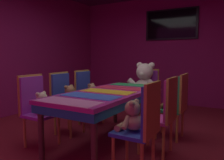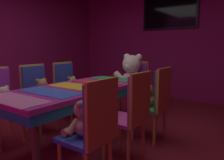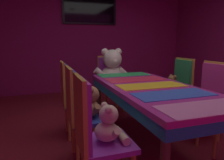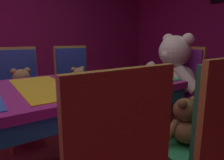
{
  "view_description": "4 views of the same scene",
  "coord_description": "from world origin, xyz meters",
  "px_view_note": "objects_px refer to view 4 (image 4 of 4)",
  "views": [
    {
      "loc": [
        1.66,
        -2.73,
        1.24
      ],
      "look_at": [
        -0.23,
        0.52,
        0.85
      ],
      "focal_mm": 36.29,
      "sensor_mm": 36.0,
      "label": 1
    },
    {
      "loc": [
        1.94,
        -1.96,
        1.24
      ],
      "look_at": [
        0.18,
        0.53,
        0.78
      ],
      "focal_mm": 34.71,
      "sensor_mm": 36.0,
      "label": 2
    },
    {
      "loc": [
        -1.14,
        -2.02,
        1.22
      ],
      "look_at": [
        -0.23,
        0.71,
        0.7
      ],
      "focal_mm": 33.05,
      "sensor_mm": 36.0,
      "label": 3
    },
    {
      "loc": [
        1.38,
        -0.36,
        1.07
      ],
      "look_at": [
        -0.04,
        0.61,
        0.71
      ],
      "focal_mm": 31.99,
      "sensor_mm": 36.0,
      "label": 4
    }
  ],
  "objects_px": {
    "chair_left_1": "(20,85)",
    "throne_chair": "(182,81)",
    "teddy_left_1": "(23,87)",
    "teddy_left_2": "(79,81)",
    "teddy_right_2": "(183,123)",
    "banquet_table": "(44,100)",
    "king_teddy_bear": "(173,70)",
    "chair_left_2": "(74,78)",
    "chair_right_2": "(207,129)"
  },
  "relations": [
    {
      "from": "teddy_left_1",
      "to": "chair_left_1",
      "type": "bearing_deg",
      "value": -180.0
    },
    {
      "from": "teddy_left_2",
      "to": "teddy_left_1",
      "type": "bearing_deg",
      "value": -89.04
    },
    {
      "from": "banquet_table",
      "to": "king_teddy_bear",
      "type": "height_order",
      "value": "king_teddy_bear"
    },
    {
      "from": "teddy_left_1",
      "to": "king_teddy_bear",
      "type": "bearing_deg",
      "value": 63.49
    },
    {
      "from": "banquet_table",
      "to": "teddy_left_1",
      "type": "relative_size",
      "value": 5.75
    },
    {
      "from": "teddy_left_1",
      "to": "chair_right_2",
      "type": "height_order",
      "value": "chair_right_2"
    },
    {
      "from": "teddy_right_2",
      "to": "throne_chair",
      "type": "height_order",
      "value": "throne_chair"
    },
    {
      "from": "teddy_left_1",
      "to": "king_teddy_bear",
      "type": "height_order",
      "value": "king_teddy_bear"
    },
    {
      "from": "chair_left_2",
      "to": "throne_chair",
      "type": "bearing_deg",
      "value": 48.16
    },
    {
      "from": "banquet_table",
      "to": "teddy_right_2",
      "type": "bearing_deg",
      "value": 41.49
    },
    {
      "from": "teddy_right_2",
      "to": "banquet_table",
      "type": "bearing_deg",
      "value": 41.49
    },
    {
      "from": "banquet_table",
      "to": "teddy_left_2",
      "type": "xyz_separation_m",
      "value": [
        -0.7,
        0.6,
        -0.07
      ]
    },
    {
      "from": "chair_left_1",
      "to": "teddy_right_2",
      "type": "xyz_separation_m",
      "value": [
        1.54,
        0.63,
        -0.02
      ]
    },
    {
      "from": "chair_left_1",
      "to": "king_teddy_bear",
      "type": "height_order",
      "value": "king_teddy_bear"
    },
    {
      "from": "throne_chair",
      "to": "chair_left_2",
      "type": "bearing_deg",
      "value": -41.84
    },
    {
      "from": "teddy_left_2",
      "to": "teddy_right_2",
      "type": "distance_m",
      "value": 1.4
    },
    {
      "from": "chair_left_2",
      "to": "chair_right_2",
      "type": "distance_m",
      "value": 1.69
    },
    {
      "from": "teddy_left_1",
      "to": "throne_chair",
      "type": "relative_size",
      "value": 0.36
    },
    {
      "from": "banquet_table",
      "to": "chair_right_2",
      "type": "distance_m",
      "value": 1.05
    },
    {
      "from": "teddy_left_2",
      "to": "king_teddy_bear",
      "type": "bearing_deg",
      "value": 47.83
    },
    {
      "from": "chair_left_2",
      "to": "chair_right_2",
      "type": "relative_size",
      "value": 1.0
    },
    {
      "from": "throne_chair",
      "to": "king_teddy_bear",
      "type": "distance_m",
      "value": 0.22
    },
    {
      "from": "chair_left_2",
      "to": "teddy_right_2",
      "type": "relative_size",
      "value": 3.33
    },
    {
      "from": "teddy_left_1",
      "to": "chair_left_2",
      "type": "relative_size",
      "value": 0.36
    },
    {
      "from": "teddy_left_2",
      "to": "king_teddy_bear",
      "type": "height_order",
      "value": "king_teddy_bear"
    },
    {
      "from": "throne_chair",
      "to": "teddy_left_1",
      "type": "bearing_deg",
      "value": -23.95
    },
    {
      "from": "chair_right_2",
      "to": "throne_chair",
      "type": "relative_size",
      "value": 1.0
    },
    {
      "from": "teddy_left_2",
      "to": "king_teddy_bear",
      "type": "xyz_separation_m",
      "value": [
        0.7,
        0.77,
        0.16
      ]
    },
    {
      "from": "chair_left_2",
      "to": "teddy_right_2",
      "type": "distance_m",
      "value": 1.55
    },
    {
      "from": "banquet_table",
      "to": "throne_chair",
      "type": "height_order",
      "value": "throne_chair"
    },
    {
      "from": "chair_left_1",
      "to": "throne_chair",
      "type": "xyz_separation_m",
      "value": [
        0.84,
        1.56,
        0.0
      ]
    },
    {
      "from": "teddy_left_1",
      "to": "chair_left_2",
      "type": "distance_m",
      "value": 0.63
    },
    {
      "from": "teddy_left_1",
      "to": "teddy_left_2",
      "type": "bearing_deg",
      "value": 90.96
    },
    {
      "from": "chair_left_1",
      "to": "teddy_left_2",
      "type": "height_order",
      "value": "chair_left_1"
    },
    {
      "from": "chair_right_2",
      "to": "throne_chair",
      "type": "bearing_deg",
      "value": -47.62
    },
    {
      "from": "chair_left_1",
      "to": "teddy_left_2",
      "type": "distance_m",
      "value": 0.63
    },
    {
      "from": "teddy_left_2",
      "to": "teddy_right_2",
      "type": "relative_size",
      "value": 1.06
    },
    {
      "from": "banquet_table",
      "to": "teddy_left_1",
      "type": "xyz_separation_m",
      "value": [
        -0.69,
        -0.01,
        -0.05
      ]
    },
    {
      "from": "chair_right_2",
      "to": "teddy_right_2",
      "type": "distance_m",
      "value": 0.14
    },
    {
      "from": "chair_left_2",
      "to": "teddy_left_2",
      "type": "height_order",
      "value": "chair_left_2"
    },
    {
      "from": "teddy_left_1",
      "to": "teddy_right_2",
      "type": "bearing_deg",
      "value": 24.41
    },
    {
      "from": "teddy_left_2",
      "to": "chair_right_2",
      "type": "bearing_deg",
      "value": 0.75
    },
    {
      "from": "banquet_table",
      "to": "chair_left_1",
      "type": "distance_m",
      "value": 0.84
    },
    {
      "from": "chair_right_2",
      "to": "teddy_left_1",
      "type": "bearing_deg",
      "value": 22.36
    },
    {
      "from": "teddy_left_1",
      "to": "chair_left_2",
      "type": "xyz_separation_m",
      "value": [
        -0.15,
        0.61,
        -0.0
      ]
    },
    {
      "from": "banquet_table",
      "to": "teddy_left_1",
      "type": "height_order",
      "value": "teddy_left_1"
    },
    {
      "from": "teddy_left_2",
      "to": "throne_chair",
      "type": "xyz_separation_m",
      "value": [
        0.7,
        0.94,
        0.01
      ]
    },
    {
      "from": "throne_chair",
      "to": "chair_left_1",
      "type": "bearing_deg",
      "value": -28.31
    },
    {
      "from": "chair_left_1",
      "to": "king_teddy_bear",
      "type": "distance_m",
      "value": 1.63
    },
    {
      "from": "banquet_table",
      "to": "throne_chair",
      "type": "distance_m",
      "value": 1.54
    }
  ]
}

